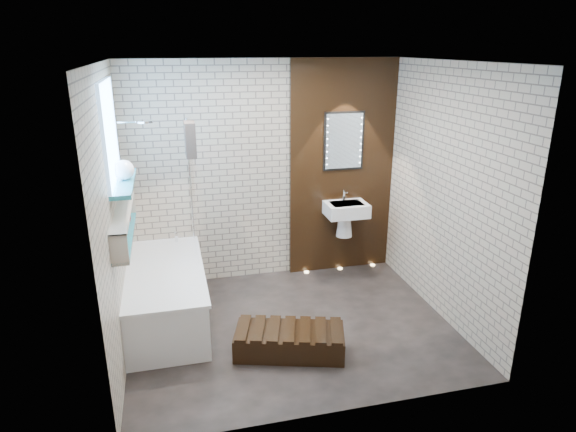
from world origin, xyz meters
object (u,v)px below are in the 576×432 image
object	(u,v)px
washbasin	(346,214)
led_mirror	(344,141)
bathtub	(166,294)
walnut_step	(289,341)
bath_screen	(192,189)

from	to	relation	value
washbasin	led_mirror	distance (m)	0.88
bathtub	led_mirror	bearing A→B (deg)	19.78
washbasin	bathtub	bearing A→B (deg)	-163.99
bathtub	walnut_step	distance (m)	1.42
bathtub	washbasin	distance (m)	2.32
led_mirror	walnut_step	bearing A→B (deg)	-123.02
bath_screen	led_mirror	bearing A→B (deg)	10.66
bathtub	walnut_step	xyz separation A→B (m)	(1.10, -0.87, -0.18)
led_mirror	walnut_step	size ratio (longest dim) A/B	0.69
led_mirror	walnut_step	distance (m)	2.50
bathtub	washbasin	xyz separation A→B (m)	(2.17, 0.62, 0.50)
bath_screen	walnut_step	distance (m)	1.91
led_mirror	walnut_step	world-z (taller)	led_mirror
bath_screen	led_mirror	distance (m)	1.89
bath_screen	walnut_step	world-z (taller)	bath_screen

